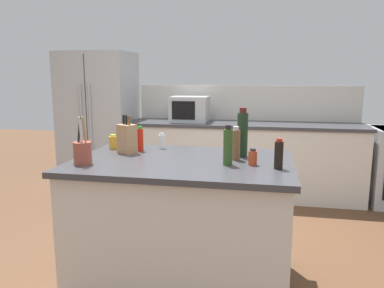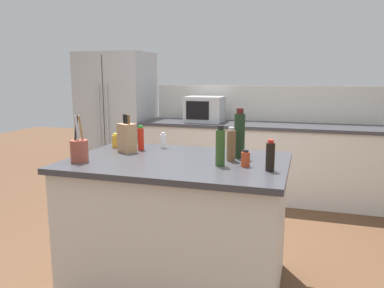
% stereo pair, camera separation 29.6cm
% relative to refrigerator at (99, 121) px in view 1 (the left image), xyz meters
% --- Properties ---
extents(ground_plane, '(14.00, 14.00, 0.00)m').
position_rel_refrigerator_xyz_m(ground_plane, '(1.68, -2.25, -0.92)').
color(ground_plane, brown).
extents(back_counter_run, '(2.95, 0.66, 0.94)m').
position_rel_refrigerator_xyz_m(back_counter_run, '(1.98, -0.05, -0.45)').
color(back_counter_run, beige).
rests_on(back_counter_run, ground_plane).
extents(wall_backsplash, '(2.91, 0.03, 0.46)m').
position_rel_refrigerator_xyz_m(wall_backsplash, '(1.98, 0.27, 0.25)').
color(wall_backsplash, beige).
rests_on(wall_backsplash, back_counter_run).
extents(kitchen_island, '(1.53, 1.03, 0.94)m').
position_rel_refrigerator_xyz_m(kitchen_island, '(1.68, -2.25, -0.45)').
color(kitchen_island, beige).
rests_on(kitchen_island, ground_plane).
extents(refrigerator, '(0.94, 0.75, 1.84)m').
position_rel_refrigerator_xyz_m(refrigerator, '(0.00, 0.00, 0.00)').
color(refrigerator, '#ADB2B7').
rests_on(refrigerator, ground_plane).
extents(microwave, '(0.47, 0.39, 0.32)m').
position_rel_refrigerator_xyz_m(microwave, '(1.28, -0.05, 0.18)').
color(microwave, '#ADB2B7').
rests_on(microwave, back_counter_run).
extents(knife_block, '(0.16, 0.15, 0.29)m').
position_rel_refrigerator_xyz_m(knife_block, '(1.22, -2.11, 0.13)').
color(knife_block, '#A87C54').
rests_on(knife_block, kitchen_island).
extents(utensil_crock, '(0.12, 0.12, 0.32)m').
position_rel_refrigerator_xyz_m(utensil_crock, '(1.06, -2.51, 0.10)').
color(utensil_crock, brown).
rests_on(utensil_crock, kitchen_island).
extents(salt_shaker, '(0.05, 0.05, 0.13)m').
position_rel_refrigerator_xyz_m(salt_shaker, '(1.43, -1.87, 0.08)').
color(salt_shaker, silver).
rests_on(salt_shaker, kitchen_island).
extents(soy_sauce_bottle, '(0.06, 0.06, 0.20)m').
position_rel_refrigerator_xyz_m(soy_sauce_bottle, '(2.34, -2.39, 0.11)').
color(soy_sauce_bottle, black).
rests_on(soy_sauce_bottle, kitchen_island).
extents(honey_jar, '(0.07, 0.07, 0.12)m').
position_rel_refrigerator_xyz_m(honey_jar, '(1.04, -1.96, 0.08)').
color(honey_jar, gold).
rests_on(honey_jar, kitchen_island).
extents(wine_bottle, '(0.08, 0.08, 0.36)m').
position_rel_refrigerator_xyz_m(wine_bottle, '(2.09, -2.06, 0.19)').
color(wine_bottle, black).
rests_on(wine_bottle, kitchen_island).
extents(hot_sauce_bottle, '(0.05, 0.05, 0.20)m').
position_rel_refrigerator_xyz_m(hot_sauce_bottle, '(1.29, -2.01, 0.11)').
color(hot_sauce_bottle, red).
rests_on(hot_sauce_bottle, kitchen_island).
extents(pepper_grinder, '(0.06, 0.06, 0.24)m').
position_rel_refrigerator_xyz_m(pepper_grinder, '(2.05, -2.17, 0.13)').
color(pepper_grinder, brown).
rests_on(pepper_grinder, kitchen_island).
extents(spice_jar_paprika, '(0.06, 0.06, 0.11)m').
position_rel_refrigerator_xyz_m(spice_jar_paprika, '(2.17, -2.32, 0.07)').
color(spice_jar_paprika, '#B73D1E').
rests_on(spice_jar_paprika, kitchen_island).
extents(olive_oil_bottle, '(0.06, 0.06, 0.27)m').
position_rel_refrigerator_xyz_m(olive_oil_bottle, '(2.01, -2.34, 0.15)').
color(olive_oil_bottle, '#2D4C1E').
rests_on(olive_oil_bottle, kitchen_island).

